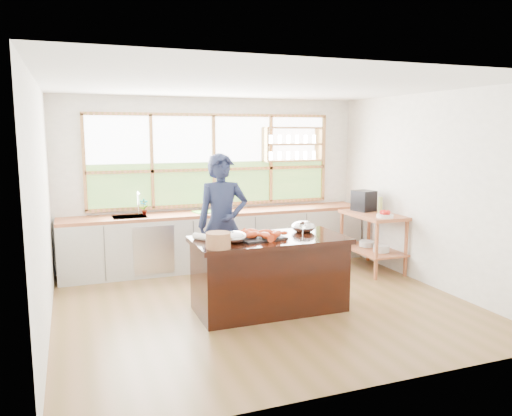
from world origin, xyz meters
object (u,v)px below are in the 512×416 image
cook (223,225)px  espresso_machine (364,201)px  wicker_basket (218,240)px  island (269,274)px

cook → espresso_machine: (2.53, 0.56, 0.12)m
cook → wicker_basket: 1.19m
island → cook: size_ratio=0.98×
espresso_machine → wicker_basket: bearing=-164.7°
cook → wicker_basket: (-0.39, -1.13, 0.05)m
espresso_machine → island: bearing=-162.5°
espresso_machine → wicker_basket: (-2.92, -1.68, -0.08)m
island → espresso_machine: espresso_machine is taller
espresso_machine → wicker_basket: size_ratio=1.21×
island → cook: bearing=112.7°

